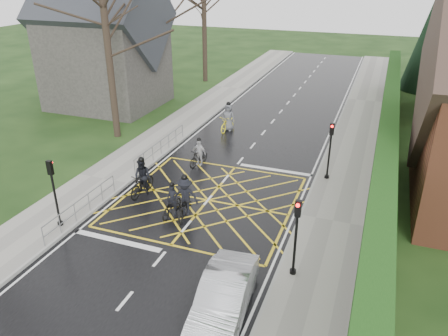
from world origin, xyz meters
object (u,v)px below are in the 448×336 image
Objects in this scene: cyclist_lead at (228,121)px; car at (224,297)px; cyclist_rear at (172,204)px; cyclist_mid at (185,201)px; cyclist_front at (199,155)px; cyclist_back at (142,180)px.

cyclist_lead reaches higher than car.
cyclist_rear is 0.64m from cyclist_mid.
car is (5.42, -10.49, 0.10)m from cyclist_front.
cyclist_lead is (-2.00, 11.25, -0.05)m from cyclist_mid.
cyclist_front is (-1.60, 5.28, -0.14)m from cyclist_mid.
cyclist_rear is at bearing -66.01° from cyclist_front.
cyclist_rear is 5.51m from cyclist_front.
cyclist_rear is at bearing -25.60° from cyclist_back.
cyclist_lead reaches higher than cyclist_front.
cyclist_front is at bearing 76.99° from cyclist_back.
cyclist_mid is at bearing 121.15° from car.
cyclist_back is (-2.24, 1.24, 0.23)m from cyclist_rear.
cyclist_mid is at bearing -59.76° from cyclist_front.
cyclist_back reaches higher than car.
cyclist_mid is 5.52m from cyclist_front.
cyclist_mid is at bearing -75.99° from cyclist_lead.
cyclist_lead is (-1.41, 11.38, 0.17)m from cyclist_rear.
cyclist_mid reaches higher than cyclist_lead.
cyclist_rear is 6.73m from car.
cyclist_back is at bearing 153.00° from cyclist_rear.
cyclist_mid reaches higher than cyclist_rear.
car is at bearing -47.05° from cyclist_rear.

